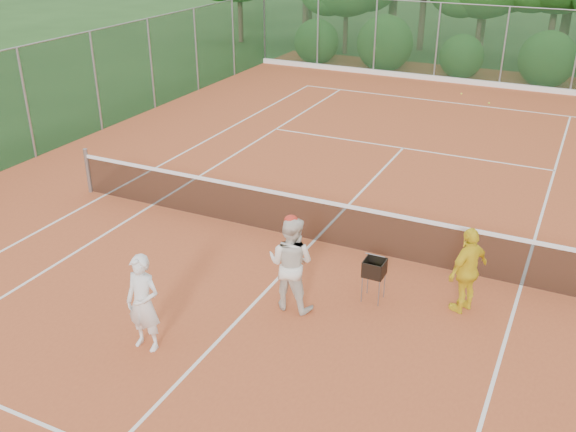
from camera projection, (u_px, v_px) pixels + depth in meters
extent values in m
plane|color=#204518|center=(314.00, 242.00, 13.28)|extent=(120.00, 120.00, 0.00)
cube|color=#B7532A|center=(314.00, 241.00, 13.28)|extent=(18.00, 36.00, 0.02)
cylinder|color=gray|center=(88.00, 171.00, 15.37)|extent=(0.10, 0.10, 1.10)
cube|color=black|center=(315.00, 221.00, 13.08)|extent=(11.87, 0.03, 0.86)
cube|color=white|center=(315.00, 200.00, 12.88)|extent=(11.87, 0.04, 0.07)
imported|color=white|center=(143.00, 303.00, 9.72)|extent=(0.59, 0.39, 1.60)
imported|color=silver|center=(291.00, 263.00, 10.72)|extent=(0.83, 0.65, 1.70)
ellipsoid|color=red|center=(291.00, 220.00, 10.37)|extent=(0.22, 0.22, 0.14)
imported|color=yellow|center=(468.00, 270.00, 10.67)|extent=(0.75, 0.98, 1.55)
cylinder|color=gray|center=(362.00, 290.00, 11.10)|extent=(0.02, 0.02, 0.50)
cylinder|color=gray|center=(384.00, 285.00, 11.23)|extent=(0.02, 0.02, 0.50)
cube|color=black|center=(374.00, 268.00, 10.99)|extent=(0.34, 0.34, 0.29)
sphere|color=#C5E435|center=(489.00, 103.00, 22.71)|extent=(0.07, 0.07, 0.07)
sphere|color=yellow|center=(461.00, 94.00, 23.88)|extent=(0.07, 0.07, 0.07)
cube|color=white|center=(447.00, 102.00, 22.94)|extent=(11.03, 0.06, 0.01)
cube|color=white|center=(106.00, 195.00, 15.43)|extent=(0.06, 23.77, 0.01)
cube|color=white|center=(152.00, 205.00, 14.89)|extent=(0.06, 23.77, 0.01)
cube|color=white|center=(521.00, 286.00, 11.66)|extent=(0.06, 23.77, 0.01)
cube|color=white|center=(403.00, 148.00, 18.48)|extent=(8.23, 0.06, 0.01)
cube|color=white|center=(314.00, 241.00, 13.27)|extent=(0.06, 12.80, 0.01)
cube|color=#19381E|center=(470.00, 45.00, 24.83)|extent=(18.00, 0.02, 3.00)
cylinder|color=gray|center=(264.00, 28.00, 28.36)|extent=(0.07, 0.07, 3.00)
cylinder|color=gray|center=(264.00, 28.00, 28.36)|extent=(0.07, 0.07, 3.00)
cylinder|color=brown|center=(240.00, 5.00, 32.84)|extent=(0.26, 0.26, 3.75)
cylinder|color=brown|center=(346.00, 19.00, 30.20)|extent=(0.22, 0.22, 3.20)
cylinder|color=brown|center=(424.00, 2.00, 30.77)|extent=(0.31, 0.31, 4.50)
cylinder|color=brown|center=(480.00, 22.00, 28.59)|extent=(0.24, 0.24, 3.50)
cylinder|color=brown|center=(553.00, 18.00, 27.69)|extent=(0.28, 0.28, 4.10)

